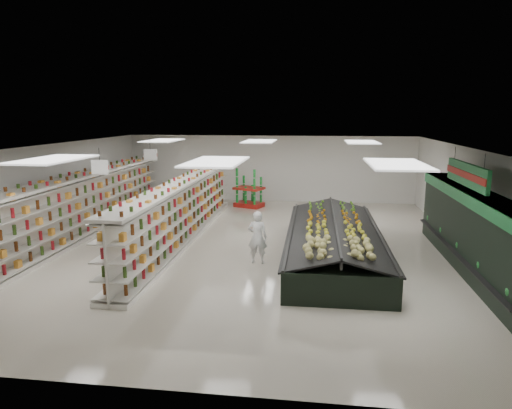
# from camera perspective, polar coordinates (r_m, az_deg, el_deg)

# --- Properties ---
(floor) EXTENTS (16.00, 16.00, 0.00)m
(floor) POSITION_cam_1_polar(r_m,az_deg,el_deg) (14.95, -1.50, -5.19)
(floor) COLOR beige
(floor) RESTS_ON ground
(ceiling) EXTENTS (14.00, 16.00, 0.02)m
(ceiling) POSITION_cam_1_polar(r_m,az_deg,el_deg) (14.38, -1.56, 7.14)
(ceiling) COLOR white
(ceiling) RESTS_ON wall_back
(wall_back) EXTENTS (14.00, 0.02, 3.20)m
(wall_back) POSITION_cam_1_polar(r_m,az_deg,el_deg) (22.43, 1.68, 4.51)
(wall_back) COLOR silver
(wall_back) RESTS_ON floor
(wall_front) EXTENTS (14.00, 0.02, 3.20)m
(wall_front) POSITION_cam_1_polar(r_m,az_deg,el_deg) (7.07, -11.93, -10.83)
(wall_front) COLOR silver
(wall_front) RESTS_ON floor
(wall_left) EXTENTS (0.02, 16.00, 3.20)m
(wall_left) POSITION_cam_1_polar(r_m,az_deg,el_deg) (17.12, -25.35, 1.33)
(wall_left) COLOR silver
(wall_left) RESTS_ON floor
(wall_right) EXTENTS (0.02, 16.00, 3.20)m
(wall_right) POSITION_cam_1_polar(r_m,az_deg,el_deg) (15.16, 25.60, 0.15)
(wall_right) COLOR silver
(wall_right) RESTS_ON floor
(produce_wall_case) EXTENTS (0.93, 8.00, 2.20)m
(produce_wall_case) POSITION_cam_1_polar(r_m,az_deg,el_deg) (13.69, 25.50, -2.47)
(produce_wall_case) COLOR black
(produce_wall_case) RESTS_ON floor
(aisle_sign_near) EXTENTS (0.52, 0.06, 0.75)m
(aisle_sign_near) POSITION_cam_1_polar(r_m,az_deg,el_deg) (13.67, -18.92, 4.44)
(aisle_sign_near) COLOR white
(aisle_sign_near) RESTS_ON ceiling
(aisle_sign_far) EXTENTS (0.52, 0.06, 0.75)m
(aisle_sign_far) POSITION_cam_1_polar(r_m,az_deg,el_deg) (17.32, -13.07, 6.07)
(aisle_sign_far) COLOR white
(aisle_sign_far) RESTS_ON ceiling
(hortifruti_banner) EXTENTS (0.12, 3.20, 0.95)m
(hortifruti_banner) POSITION_cam_1_polar(r_m,az_deg,el_deg) (13.37, 24.84, 3.43)
(hortifruti_banner) COLOR #207A3C
(hortifruti_banner) RESTS_ON ceiling
(gondola_left) EXTENTS (1.02, 12.47, 2.16)m
(gondola_left) POSITION_cam_1_polar(r_m,az_deg,el_deg) (17.20, -20.78, -0.34)
(gondola_left) COLOR white
(gondola_left) RESTS_ON floor
(gondola_center) EXTENTS (0.90, 11.65, 2.02)m
(gondola_center) POSITION_cam_1_polar(r_m,az_deg,el_deg) (15.71, -9.15, -1.03)
(gondola_center) COLOR white
(gondola_center) RESTS_ON floor
(produce_island) EXTENTS (2.82, 7.71, 1.15)m
(produce_island) POSITION_cam_1_polar(r_m,az_deg,el_deg) (13.95, 9.70, -4.32)
(produce_island) COLOR black
(produce_island) RESTS_ON floor
(soda_endcap) EXTENTS (1.51, 1.28, 1.64)m
(soda_endcap) POSITION_cam_1_polar(r_m,az_deg,el_deg) (21.02, -0.88, 1.84)
(soda_endcap) COLOR #AF1A14
(soda_endcap) RESTS_ON floor
(shopper_main) EXTENTS (0.57, 0.39, 1.54)m
(shopper_main) POSITION_cam_1_polar(r_m,az_deg,el_deg) (13.06, 0.18, -4.12)
(shopper_main) COLOR silver
(shopper_main) RESTS_ON floor
(shopper_background) EXTENTS (0.64, 0.89, 1.66)m
(shopper_background) POSITION_cam_1_polar(r_m,az_deg,el_deg) (17.80, -10.06, 0.07)
(shopper_background) COLOR tan
(shopper_background) RESTS_ON floor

